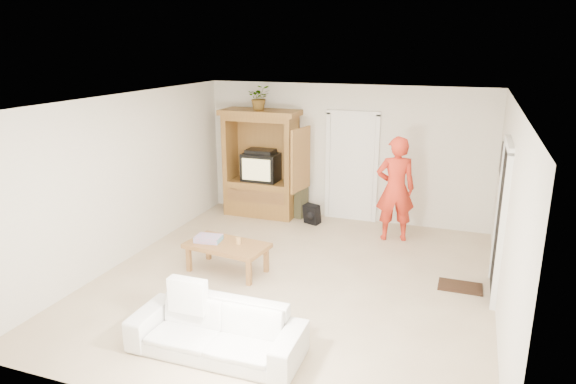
{
  "coord_description": "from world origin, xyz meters",
  "views": [
    {
      "loc": [
        2.24,
        -6.43,
        3.31
      ],
      "look_at": [
        -0.29,
        0.6,
        1.15
      ],
      "focal_mm": 32.0,
      "sensor_mm": 36.0,
      "label": 1
    }
  ],
  "objects_px": {
    "man": "(395,189)",
    "coffee_table": "(227,247)",
    "sofa": "(216,330)",
    "armoire": "(262,170)"
  },
  "relations": [
    {
      "from": "man",
      "to": "coffee_table",
      "type": "height_order",
      "value": "man"
    },
    {
      "from": "armoire",
      "to": "sofa",
      "type": "relative_size",
      "value": 1.09
    },
    {
      "from": "sofa",
      "to": "man",
      "type": "bearing_deg",
      "value": 72.23
    },
    {
      "from": "man",
      "to": "sofa",
      "type": "relative_size",
      "value": 0.95
    },
    {
      "from": "man",
      "to": "coffee_table",
      "type": "relative_size",
      "value": 1.44
    },
    {
      "from": "man",
      "to": "armoire",
      "type": "bearing_deg",
      "value": -27.26
    },
    {
      "from": "sofa",
      "to": "coffee_table",
      "type": "relative_size",
      "value": 1.51
    },
    {
      "from": "armoire",
      "to": "coffee_table",
      "type": "height_order",
      "value": "armoire"
    },
    {
      "from": "sofa",
      "to": "coffee_table",
      "type": "bearing_deg",
      "value": 112.77
    },
    {
      "from": "man",
      "to": "sofa",
      "type": "height_order",
      "value": "man"
    }
  ]
}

